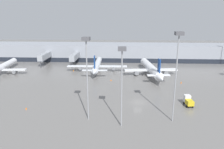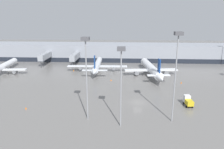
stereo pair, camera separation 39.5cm
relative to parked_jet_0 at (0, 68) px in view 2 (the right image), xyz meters
The scene contains 13 objects.
ground_plane 63.90m from the parked_jet_0, 26.05° to the right, with size 320.00×320.00×0.00m, color slate.
terminal_building 66.35m from the parked_jet_0, 30.66° to the left, with size 160.00×30.01×9.00m.
parked_jet_0 is the anchor object (origin of this frame).
parked_jet_1 41.71m from the parked_jet_0, ahead, with size 26.91×30.94×9.11m.
parked_jet_2 64.66m from the parked_jet_0, ahead, with size 22.57×36.02×9.31m.
service_truck_0 77.30m from the parked_jet_0, 22.60° to the right, with size 2.08×4.17×2.79m.
traffic_cone_0 31.13m from the parked_jet_0, 13.73° to the left, with size 0.45×0.45×0.56m.
traffic_cone_1 48.71m from the parked_jet_0, ahead, with size 0.50×0.50×0.56m.
traffic_cone_2 75.27m from the parked_jet_0, ahead, with size 0.50×0.50×0.72m.
traffic_cone_3 43.58m from the parked_jet_0, 52.45° to the right, with size 0.44×0.44×0.55m.
apron_light_mast_2 77.17m from the parked_jet_0, 31.18° to the right, with size 1.80×1.80×21.41m.
apron_light_mast_3 68.58m from the parked_jet_0, 38.91° to the right, with size 1.80×1.80×18.43m.
apron_light_mast_7 60.86m from the parked_jet_0, 41.61° to the right, with size 1.80×1.80×20.16m.
Camera 2 is at (-4.21, -60.03, 25.03)m, focal length 35.00 mm.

